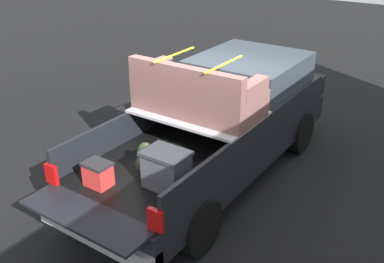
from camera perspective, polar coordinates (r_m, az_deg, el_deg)
name	(u,v)px	position (r m, az deg, el deg)	size (l,w,h in m)	color
ground_plane	(211,175)	(7.87, 2.48, -5.68)	(40.00, 40.00, 0.00)	black
pickup_truck	(223,119)	(7.69, 4.06, 1.61)	(6.05, 2.06, 2.23)	black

